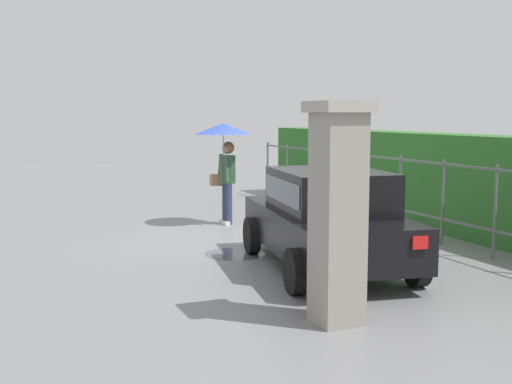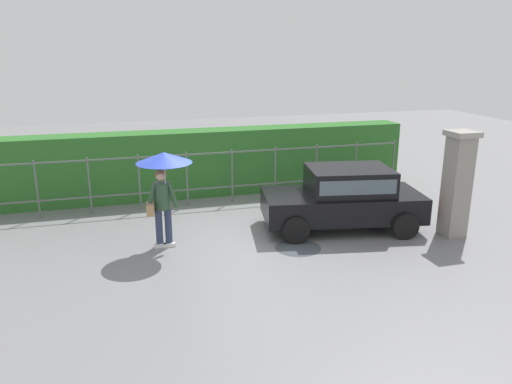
{
  "view_description": "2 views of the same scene",
  "coord_description": "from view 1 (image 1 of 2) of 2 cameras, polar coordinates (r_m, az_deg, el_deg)",
  "views": [
    {
      "loc": [
        10.45,
        -4.61,
        2.28
      ],
      "look_at": [
        -0.03,
        -0.15,
        0.89
      ],
      "focal_mm": 44.81,
      "sensor_mm": 36.0,
      "label": 1
    },
    {
      "loc": [
        -2.73,
        -10.2,
        4.14
      ],
      "look_at": [
        0.24,
        0.25,
        0.99
      ],
      "focal_mm": 34.66,
      "sensor_mm": 36.0,
      "label": 2
    }
  ],
  "objects": [
    {
      "name": "ground_plane",
      "position": [
        11.65,
        0.75,
        -4.35
      ],
      "size": [
        40.0,
        40.0,
        0.0
      ],
      "primitive_type": "plane",
      "color": "slate"
    },
    {
      "name": "car",
      "position": [
        9.44,
        6.38,
        -2.09
      ],
      "size": [
        3.94,
        2.36,
        1.48
      ],
      "rotation": [
        0.0,
        0.0,
        2.97
      ],
      "color": "black",
      "rests_on": "ground"
    },
    {
      "name": "pedestrian",
      "position": [
        13.15,
        -2.85,
        4.17
      ],
      "size": [
        1.16,
        1.16,
        2.1
      ],
      "rotation": [
        0.0,
        0.0,
        -1.64
      ],
      "color": "#2D3856",
      "rests_on": "ground"
    },
    {
      "name": "gate_pillar",
      "position": [
        6.94,
        7.29,
        -1.72
      ],
      "size": [
        0.6,
        0.6,
        2.42
      ],
      "color": "gray",
      "rests_on": "ground"
    },
    {
      "name": "fence_section",
      "position": [
        13.18,
        11.13,
        0.48
      ],
      "size": [
        11.36,
        0.05,
        1.5
      ],
      "color": "#59605B",
      "rests_on": "ground"
    },
    {
      "name": "hedge_row",
      "position": [
        13.76,
        14.64,
        1.16
      ],
      "size": [
        12.31,
        0.9,
        1.9
      ],
      "primitive_type": "cube",
      "color": "#2D6B28",
      "rests_on": "ground"
    },
    {
      "name": "puddle_near",
      "position": [
        10.55,
        -1.89,
        -5.54
      ],
      "size": [
        1.0,
        1.0,
        0.0
      ],
      "primitive_type": "cylinder",
      "color": "#4C545B",
      "rests_on": "ground"
    }
  ]
}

